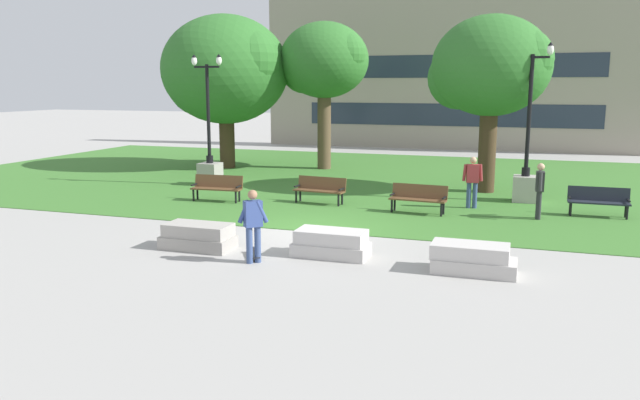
{
  "coord_description": "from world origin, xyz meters",
  "views": [
    {
      "loc": [
        5.75,
        -16.01,
        4.05
      ],
      "look_at": [
        0.84,
        -1.4,
        1.2
      ],
      "focal_mm": 35.0,
      "sensor_mm": 36.0,
      "label": 1
    }
  ],
  "objects_px": {
    "park_bench_near_left": "(217,186)",
    "person_bystander_near_lawn": "(472,179)",
    "park_bench_near_right": "(598,200)",
    "skateboard": "(253,254)",
    "park_bench_far_right": "(419,197)",
    "person_bystander_far_lawn": "(540,188)",
    "concrete_block_left": "(331,244)",
    "lamp_post_center": "(526,171)",
    "lamp_post_right": "(210,159)",
    "concrete_block_right": "(472,259)",
    "person_skateboarder": "(253,222)",
    "park_bench_far_left": "(320,188)",
    "concrete_block_center": "(198,237)"
  },
  "relations": [
    {
      "from": "park_bench_near_left",
      "to": "lamp_post_right",
      "type": "bearing_deg",
      "value": 122.28
    },
    {
      "from": "park_bench_far_left",
      "to": "park_bench_far_right",
      "type": "relative_size",
      "value": 1.0
    },
    {
      "from": "park_bench_far_right",
      "to": "lamp_post_right",
      "type": "distance_m",
      "value": 9.54
    },
    {
      "from": "skateboard",
      "to": "person_bystander_near_lawn",
      "type": "height_order",
      "value": "person_bystander_near_lawn"
    },
    {
      "from": "concrete_block_center",
      "to": "person_skateboarder",
      "type": "bearing_deg",
      "value": -21.06
    },
    {
      "from": "park_bench_near_right",
      "to": "person_bystander_near_lawn",
      "type": "bearing_deg",
      "value": 178.86
    },
    {
      "from": "concrete_block_right",
      "to": "person_bystander_far_lawn",
      "type": "relative_size",
      "value": 1.07
    },
    {
      "from": "skateboard",
      "to": "park_bench_far_right",
      "type": "bearing_deg",
      "value": 66.21
    },
    {
      "from": "concrete_block_left",
      "to": "person_bystander_far_lawn",
      "type": "bearing_deg",
      "value": 51.58
    },
    {
      "from": "skateboard",
      "to": "lamp_post_right",
      "type": "height_order",
      "value": "lamp_post_right"
    },
    {
      "from": "concrete_block_left",
      "to": "park_bench_near_right",
      "type": "relative_size",
      "value": 1.0
    },
    {
      "from": "concrete_block_left",
      "to": "skateboard",
      "type": "xyz_separation_m",
      "value": [
        -1.72,
        -0.71,
        -0.22
      ]
    },
    {
      "from": "concrete_block_left",
      "to": "person_bystander_near_lawn",
      "type": "distance_m",
      "value": 7.59
    },
    {
      "from": "concrete_block_right",
      "to": "person_skateboarder",
      "type": "relative_size",
      "value": 1.07
    },
    {
      "from": "concrete_block_right",
      "to": "park_bench_near_right",
      "type": "relative_size",
      "value": 1.02
    },
    {
      "from": "person_skateboarder",
      "to": "lamp_post_right",
      "type": "xyz_separation_m",
      "value": [
        -6.42,
        9.79,
        0.11
      ]
    },
    {
      "from": "park_bench_far_left",
      "to": "concrete_block_center",
      "type": "bearing_deg",
      "value": -98.29
    },
    {
      "from": "concrete_block_right",
      "to": "person_bystander_near_lawn",
      "type": "bearing_deg",
      "value": 95.21
    },
    {
      "from": "concrete_block_right",
      "to": "person_bystander_near_lawn",
      "type": "xyz_separation_m",
      "value": [
        -0.67,
        7.36,
        0.68
      ]
    },
    {
      "from": "park_bench_near_right",
      "to": "park_bench_far_left",
      "type": "relative_size",
      "value": 0.97
    },
    {
      "from": "park_bench_near_left",
      "to": "park_bench_near_right",
      "type": "relative_size",
      "value": 1.02
    },
    {
      "from": "person_skateboarder",
      "to": "person_bystander_far_lawn",
      "type": "distance_m",
      "value": 9.46
    },
    {
      "from": "person_bystander_near_lawn",
      "to": "person_bystander_far_lawn",
      "type": "xyz_separation_m",
      "value": [
        2.09,
        -1.09,
        0.0
      ]
    },
    {
      "from": "park_bench_near_left",
      "to": "concrete_block_left",
      "type": "bearing_deg",
      "value": -42.97
    },
    {
      "from": "concrete_block_left",
      "to": "skateboard",
      "type": "relative_size",
      "value": 1.85
    },
    {
      "from": "concrete_block_left",
      "to": "person_bystander_near_lawn",
      "type": "height_order",
      "value": "person_bystander_near_lawn"
    },
    {
      "from": "skateboard",
      "to": "lamp_post_center",
      "type": "bearing_deg",
      "value": 57.87
    },
    {
      "from": "lamp_post_center",
      "to": "person_bystander_far_lawn",
      "type": "height_order",
      "value": "lamp_post_center"
    },
    {
      "from": "park_bench_near_left",
      "to": "person_bystander_near_lawn",
      "type": "relative_size",
      "value": 1.07
    },
    {
      "from": "concrete_block_right",
      "to": "skateboard",
      "type": "relative_size",
      "value": 1.88
    },
    {
      "from": "person_skateboarder",
      "to": "park_bench_far_left",
      "type": "bearing_deg",
      "value": 96.67
    },
    {
      "from": "concrete_block_center",
      "to": "skateboard",
      "type": "xyz_separation_m",
      "value": [
        1.65,
        -0.31,
        -0.22
      ]
    },
    {
      "from": "park_bench_near_right",
      "to": "lamp_post_right",
      "type": "distance_m",
      "value": 14.56
    },
    {
      "from": "person_skateboarder",
      "to": "concrete_block_left",
      "type": "bearing_deg",
      "value": 36.03
    },
    {
      "from": "park_bench_near_left",
      "to": "park_bench_far_left",
      "type": "relative_size",
      "value": 0.99
    },
    {
      "from": "lamp_post_center",
      "to": "concrete_block_left",
      "type": "bearing_deg",
      "value": -115.85
    },
    {
      "from": "skateboard",
      "to": "park_bench_far_left",
      "type": "xyz_separation_m",
      "value": [
        -0.67,
        7.02,
        0.45
      ]
    },
    {
      "from": "person_skateboarder",
      "to": "lamp_post_right",
      "type": "relative_size",
      "value": 0.33
    },
    {
      "from": "concrete_block_center",
      "to": "park_bench_near_left",
      "type": "bearing_deg",
      "value": 113.55
    },
    {
      "from": "person_skateboarder",
      "to": "person_bystander_far_lawn",
      "type": "bearing_deg",
      "value": 48.52
    },
    {
      "from": "concrete_block_left",
      "to": "concrete_block_right",
      "type": "bearing_deg",
      "value": -4.96
    },
    {
      "from": "concrete_block_center",
      "to": "park_bench_near_left",
      "type": "distance_m",
      "value": 6.5
    },
    {
      "from": "park_bench_near_right",
      "to": "park_bench_near_left",
      "type": "bearing_deg",
      "value": -173.41
    },
    {
      "from": "skateboard",
      "to": "lamp_post_center",
      "type": "relative_size",
      "value": 0.18
    },
    {
      "from": "park_bench_far_right",
      "to": "person_bystander_near_lawn",
      "type": "xyz_separation_m",
      "value": [
        1.54,
        1.35,
        0.44
      ]
    },
    {
      "from": "concrete_block_right",
      "to": "person_skateboarder",
      "type": "height_order",
      "value": "person_skateboarder"
    },
    {
      "from": "concrete_block_right",
      "to": "person_bystander_near_lawn",
      "type": "distance_m",
      "value": 7.42
    },
    {
      "from": "person_skateboarder",
      "to": "park_bench_far_right",
      "type": "bearing_deg",
      "value": 68.88
    },
    {
      "from": "skateboard",
      "to": "concrete_block_left",
      "type": "bearing_deg",
      "value": 22.37
    },
    {
      "from": "skateboard",
      "to": "park_bench_far_right",
      "type": "xyz_separation_m",
      "value": [
        2.84,
        6.43,
        0.45
      ]
    }
  ]
}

